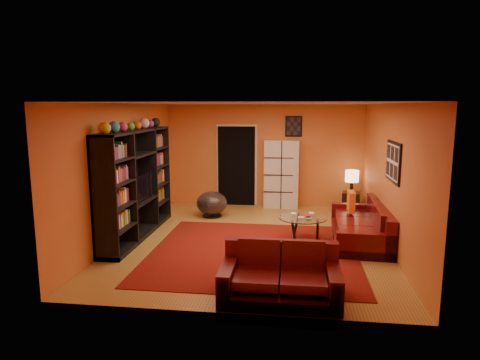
# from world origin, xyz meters

# --- Properties ---
(floor) EXTENTS (6.00, 6.00, 0.00)m
(floor) POSITION_xyz_m (0.00, 0.00, 0.00)
(floor) COLOR olive
(floor) RESTS_ON ground
(ceiling) EXTENTS (6.00, 6.00, 0.00)m
(ceiling) POSITION_xyz_m (0.00, 0.00, 2.60)
(ceiling) COLOR white
(ceiling) RESTS_ON wall_back
(wall_back) EXTENTS (6.00, 0.00, 6.00)m
(wall_back) POSITION_xyz_m (0.00, 3.00, 1.30)
(wall_back) COLOR #CA682C
(wall_back) RESTS_ON floor
(wall_front) EXTENTS (6.00, 0.00, 6.00)m
(wall_front) POSITION_xyz_m (0.00, -3.00, 1.30)
(wall_front) COLOR #CA682C
(wall_front) RESTS_ON floor
(wall_left) EXTENTS (0.00, 6.00, 6.00)m
(wall_left) POSITION_xyz_m (-2.50, 0.00, 1.30)
(wall_left) COLOR #CA682C
(wall_left) RESTS_ON floor
(wall_right) EXTENTS (0.00, 6.00, 6.00)m
(wall_right) POSITION_xyz_m (2.50, 0.00, 1.30)
(wall_right) COLOR #CA682C
(wall_right) RESTS_ON floor
(rug) EXTENTS (3.60, 3.60, 0.01)m
(rug) POSITION_xyz_m (0.10, -0.70, 0.01)
(rug) COLOR #560E09
(rug) RESTS_ON floor
(doorway) EXTENTS (0.95, 0.10, 2.04)m
(doorway) POSITION_xyz_m (-0.70, 2.96, 1.02)
(doorway) COLOR black
(doorway) RESTS_ON floor
(wall_art_right) EXTENTS (0.03, 1.00, 0.70)m
(wall_art_right) POSITION_xyz_m (2.48, -0.30, 1.60)
(wall_art_right) COLOR black
(wall_art_right) RESTS_ON wall_right
(wall_art_back) EXTENTS (0.42, 0.03, 0.52)m
(wall_art_back) POSITION_xyz_m (0.75, 2.98, 2.05)
(wall_art_back) COLOR black
(wall_art_back) RESTS_ON wall_back
(entertainment_unit) EXTENTS (0.45, 3.00, 2.10)m
(entertainment_unit) POSITION_xyz_m (-2.27, 0.00, 1.05)
(entertainment_unit) COLOR black
(entertainment_unit) RESTS_ON floor
(tv) EXTENTS (0.91, 0.12, 0.52)m
(tv) POSITION_xyz_m (-2.23, -0.02, 0.98)
(tv) COLOR black
(tv) RESTS_ON entertainment_unit
(sofa) EXTENTS (1.09, 2.42, 0.85)m
(sofa) POSITION_xyz_m (2.14, 0.26, 0.28)
(sofa) COLOR #47090C
(sofa) RESTS_ON rug
(loveseat) EXTENTS (1.58, 0.95, 0.85)m
(loveseat) POSITION_xyz_m (0.62, -2.41, 0.28)
(loveseat) COLOR #47090C
(loveseat) RESTS_ON rug
(throw_pillow) EXTENTS (0.12, 0.42, 0.42)m
(throw_pillow) POSITION_xyz_m (1.95, 0.82, 0.63)
(throw_pillow) COLOR orange
(throw_pillow) RESTS_ON sofa
(coffee_table) EXTENTS (0.92, 0.92, 0.46)m
(coffee_table) POSITION_xyz_m (0.96, 0.06, 0.42)
(coffee_table) COLOR silver
(coffee_table) RESTS_ON floor
(storage_cabinet) EXTENTS (0.87, 0.41, 1.72)m
(storage_cabinet) POSITION_xyz_m (0.47, 2.80, 0.86)
(storage_cabinet) COLOR beige
(storage_cabinet) RESTS_ON floor
(bowl_chair) EXTENTS (0.72, 0.72, 0.59)m
(bowl_chair) POSITION_xyz_m (-1.10, 1.65, 0.32)
(bowl_chair) COLOR black
(bowl_chair) RESTS_ON floor
(side_table) EXTENTS (0.47, 0.47, 0.50)m
(side_table) POSITION_xyz_m (2.17, 2.47, 0.25)
(side_table) COLOR black
(side_table) RESTS_ON floor
(table_lamp) EXTENTS (0.32, 0.32, 0.53)m
(table_lamp) POSITION_xyz_m (2.17, 2.47, 0.88)
(table_lamp) COLOR black
(table_lamp) RESTS_ON side_table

